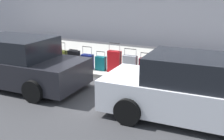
{
  "coord_description": "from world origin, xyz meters",
  "views": [
    {
      "loc": [
        -4.59,
        7.99,
        3.0
      ],
      "look_at": [
        -0.82,
        0.38,
        0.5
      ],
      "focal_mm": 43.93,
      "sensor_mm": 36.0,
      "label": 1
    }
  ],
  "objects": [
    {
      "name": "suitcase_black_2",
      "position": [
        -2.62,
        -0.41,
        0.41
      ],
      "size": [
        0.46,
        0.25,
        0.76
      ],
      "color": "black",
      "rests_on": "sidewalk_curb"
    },
    {
      "name": "suitcase_olive_10",
      "position": [
        1.79,
        -0.41,
        0.45
      ],
      "size": [
        0.5,
        0.24,
        0.93
      ],
      "color": "#59601E",
      "rests_on": "sidewalk_curb"
    },
    {
      "name": "parked_car_charcoal_1",
      "position": [
        1.92,
        1.76,
        0.74
      ],
      "size": [
        4.62,
        2.2,
        1.58
      ],
      "color": "black",
      "rests_on": "ground_plane"
    },
    {
      "name": "parked_car_white_0",
      "position": [
        -3.72,
        1.76,
        0.74
      ],
      "size": [
        4.54,
        2.1,
        1.57
      ],
      "color": "silver",
      "rests_on": "ground_plane"
    },
    {
      "name": "fire_hydrant",
      "position": [
        2.59,
        -0.47,
        0.57
      ],
      "size": [
        0.39,
        0.21,
        0.81
      ],
      "color": "#D89E0C",
      "rests_on": "sidewalk_curb"
    },
    {
      "name": "bollard_post",
      "position": [
        3.3,
        -0.32,
        0.61
      ],
      "size": [
        0.15,
        0.15,
        0.95
      ],
      "primitive_type": "cylinder",
      "color": "#333338",
      "rests_on": "sidewalk_curb"
    },
    {
      "name": "suitcase_olive_3",
      "position": [
        -2.1,
        -0.47,
        0.51
      ],
      "size": [
        0.36,
        0.21,
        0.97
      ],
      "color": "#59601E",
      "rests_on": "sidewalk_curb"
    },
    {
      "name": "suitcase_silver_5",
      "position": [
        -1.06,
        -0.54,
        0.48
      ],
      "size": [
        0.5,
        0.23,
        0.93
      ],
      "color": "#9EA0A8",
      "rests_on": "sidewalk_curb"
    },
    {
      "name": "suitcase_red_6",
      "position": [
        -0.46,
        -0.54,
        0.53
      ],
      "size": [
        0.49,
        0.23,
        1.08
      ],
      "color": "red",
      "rests_on": "sidewalk_curb"
    },
    {
      "name": "ground_plane",
      "position": [
        0.0,
        0.0,
        0.0
      ],
      "size": [
        40.0,
        40.0,
        0.0
      ],
      "primitive_type": "plane",
      "color": "#333335"
    },
    {
      "name": "suitcase_black_9",
      "position": [
        1.2,
        -0.42,
        0.47
      ],
      "size": [
        0.46,
        0.24,
        0.71
      ],
      "color": "black",
      "rests_on": "sidewalk_curb"
    },
    {
      "name": "suitcase_navy_8",
      "position": [
        0.63,
        -0.47,
        0.42
      ],
      "size": [
        0.44,
        0.26,
        0.86
      ],
      "color": "navy",
      "rests_on": "sidewalk_curb"
    },
    {
      "name": "suitcase_maroon_4",
      "position": [
        -1.61,
        -0.51,
        0.46
      ],
      "size": [
        0.37,
        0.25,
        0.85
      ],
      "color": "maroon",
      "rests_on": "sidewalk_curb"
    },
    {
      "name": "suitcase_teal_7",
      "position": [
        0.1,
        -0.54,
        0.4
      ],
      "size": [
        0.4,
        0.22,
        0.72
      ],
      "color": "#0F606B",
      "rests_on": "sidewalk_curb"
    },
    {
      "name": "sidewalk_curb",
      "position": [
        0.0,
        -2.5,
        0.07
      ],
      "size": [
        18.0,
        5.0,
        0.14
      ],
      "primitive_type": "cube",
      "color": "#9E9B93",
      "rests_on": "ground_plane"
    },
    {
      "name": "suitcase_teal_0",
      "position": [
        -3.72,
        -0.54,
        0.53
      ],
      "size": [
        0.4,
        0.28,
        0.98
      ],
      "color": "#0F606B",
      "rests_on": "sidewalk_curb"
    },
    {
      "name": "suitcase_navy_1",
      "position": [
        -3.19,
        -0.51,
        0.5
      ],
      "size": [
        0.44,
        0.21,
        0.78
      ],
      "color": "navy",
      "rests_on": "sidewalk_curb"
    }
  ]
}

